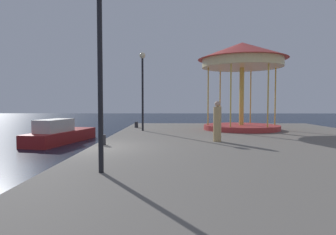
{
  "coord_description": "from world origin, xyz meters",
  "views": [
    {
      "loc": [
        3.1,
        -10.71,
        2.44
      ],
      "look_at": [
        2.88,
        5.21,
        1.66
      ],
      "focal_mm": 30.95,
      "sensor_mm": 36.0,
      "label": 1
    }
  ],
  "objects_px": {
    "motorboat_red": "(60,134)",
    "lamp_post_mid_promenade": "(143,78)",
    "carousel": "(242,64)",
    "bollard_center": "(136,125)",
    "bollard_north": "(103,140)",
    "person_near_carousel": "(217,123)",
    "lamp_post_near_edge": "(100,42)"
  },
  "relations": [
    {
      "from": "motorboat_red",
      "to": "lamp_post_mid_promenade",
      "type": "xyz_separation_m",
      "value": [
        5.18,
        -0.45,
        3.41
      ]
    },
    {
      "from": "carousel",
      "to": "lamp_post_mid_promenade",
      "type": "bearing_deg",
      "value": -172.77
    },
    {
      "from": "bollard_center",
      "to": "bollard_north",
      "type": "relative_size",
      "value": 1.0
    },
    {
      "from": "lamp_post_mid_promenade",
      "to": "person_near_carousel",
      "type": "bearing_deg",
      "value": -52.59
    },
    {
      "from": "carousel",
      "to": "lamp_post_near_edge",
      "type": "height_order",
      "value": "carousel"
    },
    {
      "from": "motorboat_red",
      "to": "bollard_center",
      "type": "xyz_separation_m",
      "value": [
        4.51,
        1.8,
        0.45
      ]
    },
    {
      "from": "motorboat_red",
      "to": "bollard_north",
      "type": "bearing_deg",
      "value": -56.65
    },
    {
      "from": "lamp_post_mid_promenade",
      "to": "motorboat_red",
      "type": "bearing_deg",
      "value": 175.08
    },
    {
      "from": "bollard_center",
      "to": "person_near_carousel",
      "type": "xyz_separation_m",
      "value": [
        4.37,
        -7.1,
        0.61
      ]
    },
    {
      "from": "motorboat_red",
      "to": "lamp_post_near_edge",
      "type": "distance_m",
      "value": 12.59
    },
    {
      "from": "motorboat_red",
      "to": "bollard_center",
      "type": "bearing_deg",
      "value": 21.79
    },
    {
      "from": "lamp_post_near_edge",
      "to": "carousel",
      "type": "bearing_deg",
      "value": 61.98
    },
    {
      "from": "bollard_center",
      "to": "bollard_north",
      "type": "bearing_deg",
      "value": -92.26
    },
    {
      "from": "motorboat_red",
      "to": "bollard_north",
      "type": "xyz_separation_m",
      "value": [
        4.19,
        -6.37,
        0.45
      ]
    },
    {
      "from": "person_near_carousel",
      "to": "lamp_post_mid_promenade",
      "type": "bearing_deg",
      "value": 127.41
    },
    {
      "from": "motorboat_red",
      "to": "carousel",
      "type": "bearing_deg",
      "value": 1.66
    },
    {
      "from": "motorboat_red",
      "to": "carousel",
      "type": "height_order",
      "value": "carousel"
    },
    {
      "from": "motorboat_red",
      "to": "bollard_north",
      "type": "height_order",
      "value": "motorboat_red"
    },
    {
      "from": "lamp_post_mid_promenade",
      "to": "bollard_center",
      "type": "bearing_deg",
      "value": 106.4
    },
    {
      "from": "motorboat_red",
      "to": "person_near_carousel",
      "type": "distance_m",
      "value": 10.4
    },
    {
      "from": "carousel",
      "to": "person_near_carousel",
      "type": "distance_m",
      "value": 6.9
    },
    {
      "from": "bollard_north",
      "to": "motorboat_red",
      "type": "bearing_deg",
      "value": 123.35
    },
    {
      "from": "carousel",
      "to": "lamp_post_mid_promenade",
      "type": "xyz_separation_m",
      "value": [
        -6.08,
        -0.77,
        -0.89
      ]
    },
    {
      "from": "bollard_north",
      "to": "lamp_post_near_edge",
      "type": "bearing_deg",
      "value": -76.94
    },
    {
      "from": "carousel",
      "to": "lamp_post_mid_promenade",
      "type": "relative_size",
      "value": 1.17
    },
    {
      "from": "bollard_center",
      "to": "motorboat_red",
      "type": "bearing_deg",
      "value": -158.21
    },
    {
      "from": "lamp_post_near_edge",
      "to": "lamp_post_mid_promenade",
      "type": "distance_m",
      "value": 10.51
    },
    {
      "from": "carousel",
      "to": "bollard_north",
      "type": "bearing_deg",
      "value": -136.55
    },
    {
      "from": "lamp_post_mid_promenade",
      "to": "bollard_north",
      "type": "xyz_separation_m",
      "value": [
        -0.99,
        -5.92,
        -2.96
      ]
    },
    {
      "from": "motorboat_red",
      "to": "carousel",
      "type": "distance_m",
      "value": 12.05
    },
    {
      "from": "motorboat_red",
      "to": "person_near_carousel",
      "type": "relative_size",
      "value": 3.47
    },
    {
      "from": "bollard_center",
      "to": "person_near_carousel",
      "type": "bearing_deg",
      "value": -58.38
    }
  ]
}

